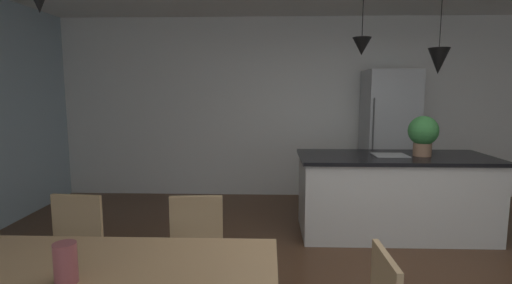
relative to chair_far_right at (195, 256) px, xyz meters
The scene contains 9 objects.
wall_back_kitchen 3.79m from the chair_far_right, 67.67° to the left, with size 10.00×0.12×2.70m, color silver.
chair_far_right is the anchor object (origin of this frame).
chair_far_left 0.90m from the chair_far_right, behind, with size 0.43×0.43×0.87m.
kitchen_island 2.59m from the chair_far_right, 42.30° to the left, with size 2.12×0.92×0.91m.
refrigerator 3.77m from the chair_far_right, 53.55° to the left, with size 0.70×0.67×1.90m.
pendant_over_island_main 2.81m from the chair_far_right, 49.21° to the left, with size 0.20×0.20×0.70m.
pendant_over_island_aux 3.25m from the chair_far_right, 36.84° to the left, with size 0.23×0.23×0.91m.
potted_plant_on_island 2.90m from the chair_far_right, 38.27° to the left, with size 0.32×0.32×0.44m.
vase_on_dining_table 1.08m from the chair_far_right, 113.63° to the right, with size 0.10×0.10×0.19m.
Camera 1 is at (-0.89, -2.71, 1.62)m, focal length 27.22 mm.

